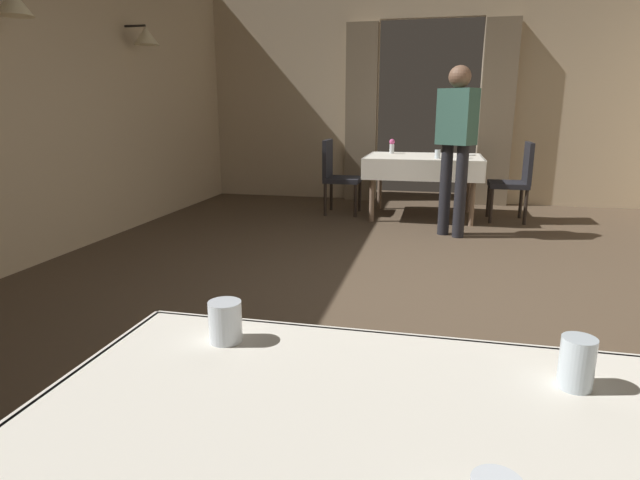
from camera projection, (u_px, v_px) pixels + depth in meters
The scene contains 12 objects.
ground at pixel (404, 299), 3.67m from camera, with size 10.08×10.08×0.00m, color #4C3D2D.
wall_back at pixel (428, 94), 7.25m from camera, with size 6.40×0.27×3.00m.
dining_table_mid at pixel (424, 163), 6.32m from camera, with size 1.38×1.07×0.75m.
chair_mid_right at pixel (516, 178), 6.11m from camera, with size 0.44×0.44×0.93m.
chair_mid_left at pixel (337, 173), 6.57m from camera, with size 0.44×0.44×0.93m.
glass_near_a at pixel (577, 363), 1.04m from camera, with size 0.07×0.07×0.11m, color silver.
glass_near_b at pixel (225, 321), 1.26m from camera, with size 0.08×0.08×0.10m, color silver.
flower_vase_mid at pixel (392, 146), 6.64m from camera, with size 0.07×0.07×0.18m.
plate_mid_b at pixel (467, 155), 6.38m from camera, with size 0.20×0.20×0.01m, color white.
glass_mid_c at pixel (463, 154), 5.98m from camera, with size 0.07×0.07×0.10m, color silver.
glass_mid_d at pixel (438, 154), 5.96m from camera, with size 0.06×0.06×0.10m, color silver.
person_waiter_by_doorway at pixel (456, 137), 5.25m from camera, with size 0.42×0.38×1.72m.
Camera 1 is at (0.18, -3.50, 1.30)m, focal length 29.20 mm.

